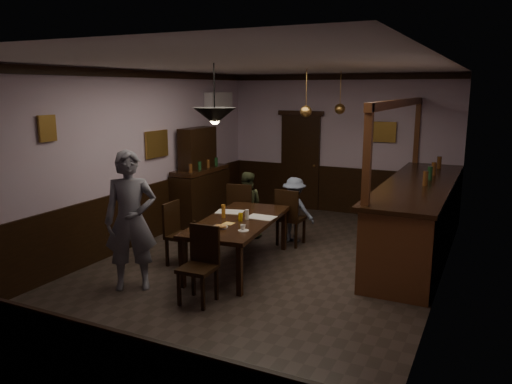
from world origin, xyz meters
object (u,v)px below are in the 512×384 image
Objects in this scene: pendant_brass_far at (340,109)px; chair_near at (201,261)px; person_standing at (131,221)px; person_seated_left at (247,204)px; pendant_brass_mid at (306,112)px; person_seated_right at (294,210)px; bar_counter at (418,215)px; sideboard at (200,186)px; soda_can at (240,217)px; coffee_cup at (243,227)px; pendant_iron at (215,116)px; chair_far_right at (289,215)px; chair_far_left at (241,209)px; dining_table at (238,223)px; chair_side at (178,231)px.

chair_near is at bearing -96.76° from pendant_brass_far.
person_seated_left is at bearing 50.39° from person_standing.
person_standing is 3.53m from pendant_brass_mid.
chair_near is at bearing 93.00° from person_seated_right.
bar_counter is (2.07, 0.32, 0.06)m from person_seated_right.
soda_can is at bearing -45.15° from sideboard.
sideboard is at bearing 72.54° from person_standing.
pendant_iron is (-0.26, -0.28, 1.53)m from coffee_cup.
chair_far_right is at bearing 156.90° from person_seated_left.
pendant_iron is (-0.21, -2.10, 1.78)m from chair_far_right.
chair_far_left is 0.55× the size of person_standing.
coffee_cup is (0.07, -2.11, 0.22)m from person_seated_right.
sideboard is 3.65m from pendant_iron.
pendant_brass_mid is (-1.89, -0.31, 1.67)m from bar_counter.
person_seated_right is 9.62× the size of soda_can.
person_standing is at bearing -127.10° from soda_can.
person_seated_left is 0.27× the size of bar_counter.
person_standing is at bearing 72.40° from person_seated_left.
chair_near is 12.25× the size of coffee_cup.
person_seated_left is at bearing 112.56° from dining_table.
coffee_cup is (0.97, -2.01, 0.20)m from person_seated_left.
chair_near is at bearing -95.89° from pendant_brass_mid.
person_seated_left reaches higher than coffee_cup.
chair_near is 2.91m from person_seated_left.
chair_side is 3.93m from bar_counter.
chair_near is at bearing 89.12° from chair_far_right.
chair_far_left is at bearing -125.92° from pendant_brass_far.
coffee_cup is 3.76m from pendant_brass_far.
chair_far_right is 1.24× the size of pendant_brass_far.
person_seated_right is (0.86, 0.38, 0.00)m from chair_far_left.
sideboard reaches higher than dining_table.
chair_near is 1.87m from pendant_iron.
pendant_brass_mid is (0.30, 2.91, 1.76)m from chair_near.
dining_table is 1.62m from person_seated_left.
chair_side is at bearing 69.10° from person_seated_left.
pendant_brass_mid is 1.32m from pendant_brass_far.
coffee_cup is at bearing 97.43° from person_seated_right.
sideboard is at bearing 120.44° from chair_near.
person_seated_right is at bearing 83.00° from soda_can.
person_seated_left is (-0.04, 0.28, 0.03)m from chair_far_left.
pendant_iron is (-0.06, 0.52, 1.79)m from chair_near.
person_standing reaches higher than person_seated_right.
coffee_cup is at bearing -0.09° from person_standing.
person_standing is at bearing 178.88° from chair_side.
person_seated_right is at bearing 85.64° from coffee_cup.
chair_side is at bearing -125.55° from pendant_brass_mid.
chair_far_right is at bearing -102.63° from pendant_brass_far.
dining_table is 0.16m from soda_can.
person_standing reaches higher than soda_can.
person_seated_right is 2.97m from pendant_iron.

